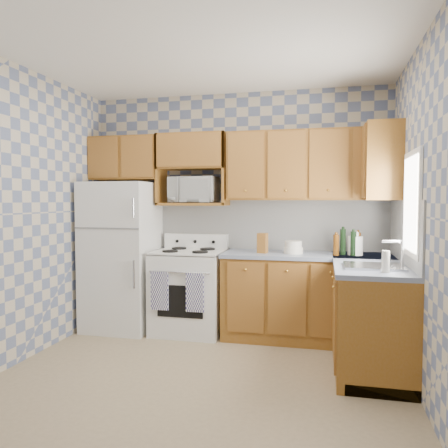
{
  "coord_description": "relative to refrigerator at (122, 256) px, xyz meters",
  "views": [
    {
      "loc": [
        1.0,
        -3.34,
        1.48
      ],
      "look_at": [
        0.05,
        0.75,
        1.25
      ],
      "focal_mm": 35.0,
      "sensor_mm": 36.0,
      "label": 1
    }
  ],
  "objects": [
    {
      "name": "knife_block",
      "position": [
        1.63,
        -0.01,
        0.19
      ],
      "size": [
        0.11,
        0.11,
        0.21
      ],
      "primitive_type": "cube",
      "rotation": [
        0.0,
        0.0,
        -0.18
      ],
      "color": "brown",
      "rests_on": "countertop_back"
    },
    {
      "name": "sink",
      "position": [
        2.67,
        -0.8,
        0.09
      ],
      "size": [
        0.48,
        0.4,
        0.03
      ],
      "primitive_type": "cube",
      "color": "#B7B7BC",
      "rests_on": "countertop_right"
    },
    {
      "name": "stove_body",
      "position": [
        0.8,
        0.03,
        -0.39
      ],
      "size": [
        0.76,
        0.65,
        0.9
      ],
      "primitive_type": "cube",
      "color": "white",
      "rests_on": "floor"
    },
    {
      "name": "soap_bottle",
      "position": [
        2.73,
        -1.05,
        0.17
      ],
      "size": [
        0.06,
        0.06,
        0.17
      ],
      "primitive_type": "cylinder",
      "color": "beige",
      "rests_on": "countertop_right"
    },
    {
      "name": "electric_kettle",
      "position": [
        2.58,
        0.02,
        0.18
      ],
      "size": [
        0.15,
        0.15,
        0.19
      ],
      "primitive_type": "cylinder",
      "color": "white",
      "rests_on": "countertop_back"
    },
    {
      "name": "countertop_right",
      "position": [
        2.67,
        -0.45,
        0.06
      ],
      "size": [
        0.63,
        1.6,
        0.04
      ],
      "primitive_type": "cube",
      "color": "slate",
      "rests_on": "base_cabinets_right"
    },
    {
      "name": "microwave",
      "position": [
        0.81,
        0.2,
        0.76
      ],
      "size": [
        0.55,
        0.38,
        0.29
      ],
      "primitive_type": "imported",
      "rotation": [
        0.0,
        0.0,
        -0.04
      ],
      "color": "white",
      "rests_on": "microwave_shelf"
    },
    {
      "name": "countertop_back",
      "position": [
        2.1,
        0.05,
        0.06
      ],
      "size": [
        1.77,
        0.63,
        0.04
      ],
      "primitive_type": "cube",
      "color": "slate",
      "rests_on": "base_cabinets_back"
    },
    {
      "name": "backsplash_back",
      "position": [
        1.68,
        0.34,
        0.36
      ],
      "size": [
        2.6,
        0.02,
        0.56
      ],
      "primitive_type": "cube",
      "color": "white",
      "rests_on": "back_wall"
    },
    {
      "name": "dish_towel_right",
      "position": [
        0.98,
        -0.32,
        -0.31
      ],
      "size": [
        0.19,
        0.02,
        0.41
      ],
      "primitive_type": "cube",
      "color": "navy",
      "rests_on": "stove_body"
    },
    {
      "name": "upper_cabinets_fridge",
      "position": [
        -0.02,
        0.19,
        1.13
      ],
      "size": [
        0.82,
        0.33,
        0.5
      ],
      "primitive_type": "cube",
      "color": "brown",
      "rests_on": "back_wall"
    },
    {
      "name": "refrigerator",
      "position": [
        0.0,
        0.0,
        0.0
      ],
      "size": [
        0.75,
        0.7,
        1.68
      ],
      "primitive_type": "cube",
      "color": "white",
      "rests_on": "floor"
    },
    {
      "name": "microwave_shelf",
      "position": [
        0.8,
        0.19,
        0.6
      ],
      "size": [
        0.8,
        0.33,
        0.03
      ],
      "primitive_type": "cube",
      "color": "brown",
      "rests_on": "back_wall"
    },
    {
      "name": "base_cabinets_back",
      "position": [
        2.1,
        0.05,
        -0.4
      ],
      "size": [
        1.75,
        0.6,
        0.88
      ],
      "primitive_type": "cube",
      "color": "brown",
      "rests_on": "floor"
    },
    {
      "name": "bottle_1",
      "position": [
        2.56,
        -0.04,
        0.2
      ],
      "size": [
        0.06,
        0.06,
        0.25
      ],
      "primitive_type": "cylinder",
      "color": "black",
      "rests_on": "countertop_back"
    },
    {
      "name": "right_wall",
      "position": [
        2.97,
        -1.25,
        0.51
      ],
      "size": [
        0.02,
        3.2,
        2.7
      ],
      "primitive_type": "cube",
      "color": "slate",
      "rests_on": "ground"
    },
    {
      "name": "cooktop",
      "position": [
        0.8,
        0.03,
        0.07
      ],
      "size": [
        0.76,
        0.65,
        0.02
      ],
      "primitive_type": "cube",
      "color": "silver",
      "rests_on": "stove_body"
    },
    {
      "name": "upper_cabinets_back",
      "position": [
        2.1,
        0.19,
        1.01
      ],
      "size": [
        1.75,
        0.33,
        0.74
      ],
      "primitive_type": "cube",
      "color": "brown",
      "rests_on": "back_wall"
    },
    {
      "name": "bottle_0",
      "position": [
        2.46,
        0.02,
        0.21
      ],
      "size": [
        0.06,
        0.06,
        0.26
      ],
      "primitive_type": "cylinder",
      "color": "black",
      "rests_on": "countertop_back"
    },
    {
      "name": "food_containers",
      "position": [
        1.95,
        0.01,
        0.15
      ],
      "size": [
        0.2,
        0.2,
        0.13
      ],
      "primitive_type": null,
      "color": "beige",
      "rests_on": "countertop_back"
    },
    {
      "name": "back_wall",
      "position": [
        1.27,
        0.35,
        0.51
      ],
      "size": [
        3.4,
        0.02,
        2.7
      ],
      "primitive_type": "cube",
      "color": "slate",
      "rests_on": "ground"
    },
    {
      "name": "window",
      "position": [
        2.96,
        -0.8,
        0.61
      ],
      "size": [
        0.02,
        0.66,
        0.86
      ],
      "primitive_type": "cube",
      "color": "silver",
      "rests_on": "right_wall"
    },
    {
      "name": "backguard",
      "position": [
        0.8,
        0.3,
        0.16
      ],
      "size": [
        0.76,
        0.08,
        0.17
      ],
      "primitive_type": "cube",
      "color": "white",
      "rests_on": "cooktop"
    },
    {
      "name": "base_cabinets_right",
      "position": [
        2.67,
        -0.45,
        -0.4
      ],
      "size": [
        0.6,
        1.6,
        0.88
      ],
      "primitive_type": "cube",
      "color": "brown",
      "rests_on": "floor"
    },
    {
      "name": "floor",
      "position": [
        1.27,
        -1.25,
        -0.84
      ],
      "size": [
        3.4,
        3.4,
        0.0
      ],
      "primitive_type": "plane",
      "color": "#857356",
      "rests_on": "ground"
    },
    {
      "name": "bottle_2",
      "position": [
        2.61,
        0.06,
        0.19
      ],
      "size": [
        0.06,
        0.06,
        0.23
      ],
      "primitive_type": "cylinder",
      "color": "#552D0B",
      "rests_on": "countertop_back"
    },
    {
      "name": "backsplash_right",
      "position": [
        2.96,
        -0.45,
        0.36
      ],
      "size": [
        0.02,
        1.6,
        0.56
      ],
      "primitive_type": "cube",
      "color": "white",
      "rests_on": "right_wall"
    },
    {
      "name": "bottle_3",
      "position": [
        2.39,
        -0.06,
        0.19
      ],
      "size": [
        0.06,
        0.06,
        0.21
      ],
      "primitive_type": "cylinder",
      "color": "#552D0B",
      "rests_on": "countertop_back"
    },
    {
      "name": "upper_cabinets_right",
      "position": [
        2.81,
        0.0,
        1.01
      ],
      "size": [
        0.33,
        0.7,
        0.74
      ],
      "primitive_type": "cube",
      "color": "brown",
      "rests_on": "right_wall"
    },
    {
      "name": "dish_towel_left",
      "position": [
        0.59,
        -0.32,
        -0.31
      ],
      "size": [
        0.19,
        0.02,
        0.41
      ],
      "primitive_type": "cube",
      "color": "navy",
      "rests_on": "stove_body"
    }
  ]
}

